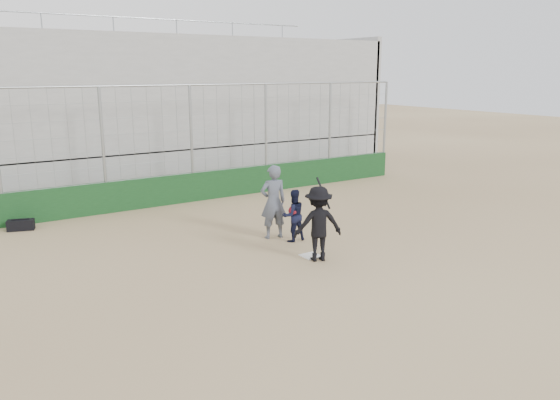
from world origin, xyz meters
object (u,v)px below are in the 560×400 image
umpire (273,205)px  catcher_crouched (294,224)px  batter_at_plate (318,224)px  equipment_bag (21,225)px

umpire → catcher_crouched: bearing=128.0°
batter_at_plate → equipment_bag: 8.76m
umpire → equipment_bag: bearing=-28.2°
catcher_crouched → umpire: umpire is taller
batter_at_plate → equipment_bag: size_ratio=2.51×
batter_at_plate → catcher_crouched: bearing=77.5°
umpire → equipment_bag: 7.34m
catcher_crouched → umpire: 0.76m
batter_at_plate → catcher_crouched: size_ratio=2.00×
batter_at_plate → equipment_bag: batter_at_plate is taller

